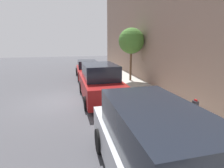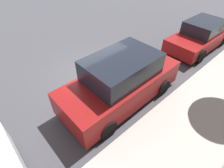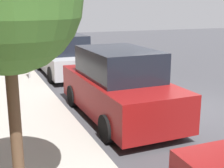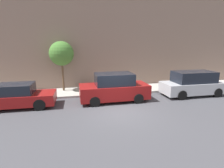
{
  "view_description": "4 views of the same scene",
  "coord_description": "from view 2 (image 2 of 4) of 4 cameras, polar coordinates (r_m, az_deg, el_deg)",
  "views": [
    {
      "loc": [
        0.56,
        -9.4,
        3.16
      ],
      "look_at": [
        2.73,
        -0.78,
        1.0
      ],
      "focal_mm": 28.0,
      "sensor_mm": 36.0,
      "label": 1
    },
    {
      "loc": [
        5.65,
        -3.64,
        5.13
      ],
      "look_at": [
        2.16,
        -0.48,
        1.0
      ],
      "focal_mm": 28.0,
      "sensor_mm": 36.0,
      "label": 2
    },
    {
      "loc": [
        5.65,
        7.76,
        3.1
      ],
      "look_at": [
        2.4,
        -0.09,
        1.0
      ],
      "focal_mm": 50.0,
      "sensor_mm": 36.0,
      "label": 3
    },
    {
      "loc": [
        -9.4,
        2.64,
        3.96
      ],
      "look_at": [
        3.19,
        -0.14,
        1.0
      ],
      "focal_mm": 28.0,
      "sensor_mm": 36.0,
      "label": 4
    }
  ],
  "objects": [
    {
      "name": "parked_suv_second",
      "position": [
        6.49,
        2.97,
        0.9
      ],
      "size": [
        2.08,
        4.82,
        1.98
      ],
      "color": "maroon",
      "rests_on": "ground_plane"
    },
    {
      "name": "sidewalk",
      "position": [
        6.28,
        21.23,
        -16.73
      ],
      "size": [
        2.75,
        32.0,
        0.15
      ],
      "color": "#B2ADA3",
      "rests_on": "ground_plane"
    },
    {
      "name": "ground_plane",
      "position": [
        8.46,
        -7.47,
        3.51
      ],
      "size": [
        60.0,
        60.0,
        0.0
      ],
      "primitive_type": "plane",
      "color": "#424247"
    },
    {
      "name": "parked_sedan_third",
      "position": [
        11.32,
        26.93,
        13.94
      ],
      "size": [
        1.92,
        4.54,
        1.54
      ],
      "color": "maroon",
      "rests_on": "ground_plane"
    }
  ]
}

